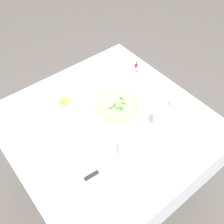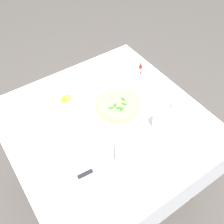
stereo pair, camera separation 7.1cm
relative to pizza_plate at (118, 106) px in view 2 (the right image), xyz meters
name	(u,v)px [view 2 (the right image)]	position (x,y,z in m)	size (l,w,h in m)	color
ground_plane	(108,182)	(0.11, 0.05, -0.74)	(8.00, 8.00, 0.00)	#4C4742
dining_table	(106,136)	(0.11, 0.05, -0.15)	(1.05, 1.05, 0.73)	white
pizza_plate	(118,106)	(0.00, 0.00, 0.00)	(0.31, 0.31, 0.02)	white
pizza	(118,105)	(0.00, 0.00, 0.01)	(0.26, 0.26, 0.02)	#DBAD60
coffee_cup_far_right	(179,108)	(-0.27, 0.21, 0.02)	(0.13, 0.13, 0.06)	white
coffee_cup_near_left	(82,72)	(0.03, -0.36, 0.02)	(0.13, 0.13, 0.06)	white
water_glass_right_edge	(159,121)	(-0.10, 0.24, 0.04)	(0.07, 0.07, 0.11)	white
water_glass_center_back	(32,129)	(0.47, -0.09, 0.04)	(0.07, 0.07, 0.10)	white
water_glass_left_edge	(6,113)	(0.54, -0.27, 0.04)	(0.07, 0.07, 0.12)	white
napkin_folded	(76,180)	(0.42, 0.27, 0.00)	(0.22, 0.13, 0.02)	white
dinner_knife	(75,179)	(0.42, 0.27, 0.01)	(0.20, 0.04, 0.01)	silver
citrus_bowl	(66,102)	(0.23, -0.18, 0.02)	(0.15, 0.15, 0.07)	white
hot_sauce_bottle	(140,69)	(-0.29, -0.17, 0.02)	(0.02, 0.02, 0.08)	#B7140F
salt_shaker	(138,72)	(-0.27, -0.16, 0.01)	(0.03, 0.03, 0.06)	white
pepper_shaker	(143,67)	(-0.32, -0.18, 0.01)	(0.03, 0.03, 0.06)	white
menu_card	(116,150)	(0.19, 0.25, 0.02)	(0.05, 0.08, 0.06)	white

